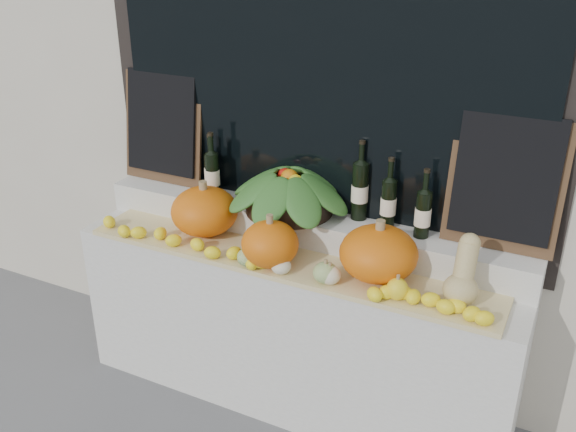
{
  "coord_description": "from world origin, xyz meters",
  "views": [
    {
      "loc": [
        1.22,
        -1.02,
        2.41
      ],
      "look_at": [
        0.0,
        1.45,
        1.12
      ],
      "focal_mm": 40.0,
      "sensor_mm": 36.0,
      "label": 1
    }
  ],
  "objects": [
    {
      "name": "wine_bottle_far_right",
      "position": [
        0.59,
        1.68,
        1.16
      ],
      "size": [
        0.08,
        0.08,
        0.34
      ],
      "color": "black",
      "rests_on": "rear_tier"
    },
    {
      "name": "wine_bottle_tall",
      "position": [
        0.25,
        1.74,
        1.19
      ],
      "size": [
        0.08,
        0.08,
        0.41
      ],
      "color": "black",
      "rests_on": "rear_tier"
    },
    {
      "name": "wine_bottle_near_right",
      "position": [
        0.41,
        1.71,
        1.17
      ],
      "size": [
        0.08,
        0.08,
        0.36
      ],
      "color": "black",
      "rests_on": "rear_tier"
    },
    {
      "name": "wine_bottle_near_left",
      "position": [
        -0.59,
        1.7,
        1.15
      ],
      "size": [
        0.08,
        0.08,
        0.33
      ],
      "color": "black",
      "rests_on": "rear_tier"
    },
    {
      "name": "butternut_squash",
      "position": [
        0.84,
        1.42,
        1.03
      ],
      "size": [
        0.15,
        0.21,
        0.29
      ],
      "color": "tan",
      "rests_on": "straw_bedding"
    },
    {
      "name": "straw_bedding",
      "position": [
        0.0,
        1.4,
        0.89
      ],
      "size": [
        2.1,
        0.32,
        0.02
      ],
      "primitive_type": "cube",
      "color": "tan",
      "rests_on": "display_sill"
    },
    {
      "name": "produce_bowl",
      "position": [
        -0.1,
        1.66,
        1.15
      ],
      "size": [
        0.68,
        0.68,
        0.24
      ],
      "color": "black",
      "rests_on": "rear_tier"
    },
    {
      "name": "pumpkin_left",
      "position": [
        -0.5,
        1.48,
        1.03
      ],
      "size": [
        0.39,
        0.39,
        0.25
      ],
      "primitive_type": "ellipsoid",
      "rotation": [
        0.0,
        0.0,
        0.14
      ],
      "color": "orange",
      "rests_on": "straw_bedding"
    },
    {
      "name": "chalkboard_left",
      "position": [
        -0.92,
        1.74,
        1.36
      ],
      "size": [
        0.5,
        0.12,
        0.62
      ],
      "rotation": [
        -0.15,
        0.0,
        0.0
      ],
      "color": "#4C331E",
      "rests_on": "rear_tier"
    },
    {
      "name": "rear_tier",
      "position": [
        0.0,
        1.68,
        0.96
      ],
      "size": [
        2.3,
        0.25,
        0.16
      ],
      "primitive_type": "cube",
      "color": "silver",
      "rests_on": "display_sill"
    },
    {
      "name": "lemon_heap",
      "position": [
        0.0,
        1.29,
        0.94
      ],
      "size": [
        2.2,
        0.16,
        0.06
      ],
      "primitive_type": null,
      "color": "yellow",
      "rests_on": "straw_bedding"
    },
    {
      "name": "display_sill",
      "position": [
        0.0,
        1.52,
        0.44
      ],
      "size": [
        2.3,
        0.55,
        0.88
      ],
      "primitive_type": "cube",
      "color": "silver",
      "rests_on": "ground"
    },
    {
      "name": "chalkboard_right",
      "position": [
        0.92,
        1.74,
        1.36
      ],
      "size": [
        0.5,
        0.12,
        0.62
      ],
      "rotation": [
        -0.15,
        0.0,
        0.0
      ],
      "color": "#4C331E",
      "rests_on": "rear_tier"
    },
    {
      "name": "pumpkin_right",
      "position": [
        0.46,
        1.45,
        1.03
      ],
      "size": [
        0.44,
        0.44,
        0.25
      ],
      "primitive_type": "ellipsoid",
      "rotation": [
        0.0,
        0.0,
        -0.25
      ],
      "color": "orange",
      "rests_on": "straw_bedding"
    },
    {
      "name": "decorative_gourds",
      "position": [
        0.13,
        1.3,
        0.96
      ],
      "size": [
        0.82,
        0.13,
        0.16
      ],
      "color": "#367021",
      "rests_on": "straw_bedding"
    },
    {
      "name": "wine_bottle_far_left",
      "position": [
        -0.54,
        1.65,
        1.17
      ],
      "size": [
        0.08,
        0.08,
        0.36
      ],
      "color": "black",
      "rests_on": "rear_tier"
    },
    {
      "name": "pumpkin_center",
      "position": [
        -0.04,
        1.34,
        1.02
      ],
      "size": [
        0.35,
        0.35,
        0.22
      ],
      "primitive_type": "ellipsoid",
      "rotation": [
        0.0,
        0.0,
        -0.34
      ],
      "color": "orange",
      "rests_on": "straw_bedding"
    }
  ]
}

